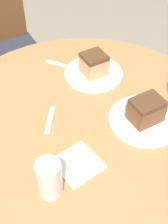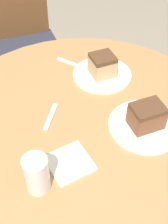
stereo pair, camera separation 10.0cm
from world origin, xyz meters
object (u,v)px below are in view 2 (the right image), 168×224
object	(u,v)px
plate_near	(102,75)
cake_slice_near	(103,65)
plate_far	(145,126)
cake_slice_far	(147,116)
glass_water	(37,175)
chair	(18,46)

from	to	relation	value
plate_near	cake_slice_near	world-z (taller)	cake_slice_near
plate_near	plate_far	bearing A→B (deg)	-95.74
plate_far	cake_slice_far	size ratio (longest dim) A/B	2.09
plate_near	glass_water	size ratio (longest dim) A/B	1.92
chair	cake_slice_far	xyz separation A→B (m)	(0.06, -1.04, 0.28)
cake_slice_far	plate_near	bearing A→B (deg)	84.26
chair	plate_far	xyz separation A→B (m)	(0.06, -1.04, 0.24)
cake_slice_near	glass_water	world-z (taller)	glass_water
chair	glass_water	distance (m)	1.15
plate_far	chair	bearing A→B (deg)	93.49
chair	plate_near	world-z (taller)	chair
cake_slice_far	glass_water	bearing A→B (deg)	-176.95
plate_far	cake_slice_near	world-z (taller)	cake_slice_near
cake_slice_near	cake_slice_far	size ratio (longest dim) A/B	0.87
glass_water	plate_far	bearing A→B (deg)	3.05
cake_slice_far	glass_water	world-z (taller)	glass_water
chair	cake_slice_far	world-z (taller)	chair
chair	plate_far	bearing A→B (deg)	-75.85
plate_near	plate_far	distance (m)	0.31
plate_far	glass_water	size ratio (longest dim) A/B	2.03
cake_slice_far	glass_water	distance (m)	0.41
cake_slice_far	glass_water	size ratio (longest dim) A/B	0.97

